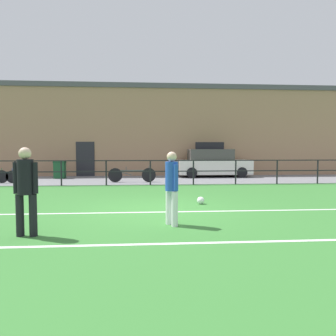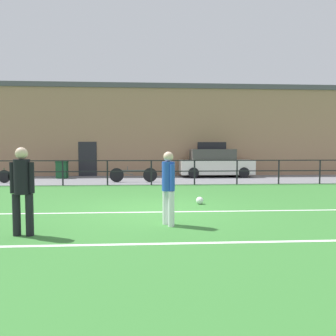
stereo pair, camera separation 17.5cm
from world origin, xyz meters
name	(u,v)px [view 2 (the right image)]	position (x,y,z in m)	size (l,w,h in m)	color
ground	(153,211)	(0.00, 0.00, -0.02)	(60.00, 44.00, 0.04)	#387A33
field_line_touchline	(153,212)	(0.00, -0.30, 0.00)	(36.00, 0.11, 0.00)	white
field_line_hash	(156,244)	(0.00, -3.08, 0.00)	(36.00, 0.11, 0.00)	white
pavement_strip	(151,180)	(0.00, 8.50, 0.01)	(48.00, 5.00, 0.02)	slate
perimeter_fence	(151,169)	(0.00, 6.00, 0.75)	(36.07, 0.07, 1.15)	black
clubhouse_facade	(150,131)	(0.00, 12.20, 2.85)	(28.00, 2.56, 5.68)	#A37A5B
player_goalkeeper	(22,186)	(-2.49, -2.40, 0.95)	(0.46, 0.29, 1.68)	black
player_striker	(168,184)	(0.31, -1.75, 0.90)	(0.28, 0.40, 1.59)	white
soccer_ball_match	(200,200)	(1.41, 0.82, 0.11)	(0.22, 0.22, 0.22)	white
parked_car_red	(215,164)	(3.79, 9.99, 0.79)	(4.26, 1.80, 1.63)	silver
bicycle_parked_1	(133,175)	(-0.88, 7.20, 0.38)	(2.35, 0.04, 0.79)	black
trash_bin_0	(62,170)	(-4.99, 9.54, 0.50)	(0.62, 0.52, 0.96)	#194C28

